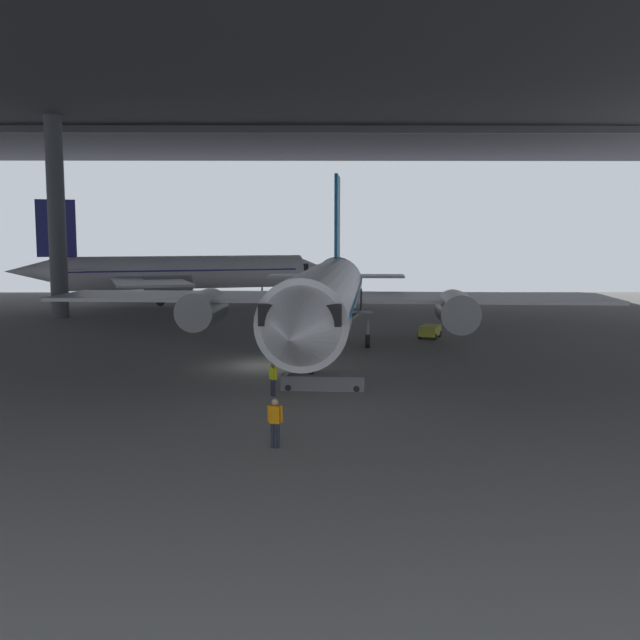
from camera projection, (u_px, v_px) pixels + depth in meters
ground_plane at (263, 366)px, 41.41m from camera, size 110.00×110.00×0.00m
hangar_structure at (273, 83)px, 52.99m from camera, size 121.00×99.00×19.02m
airplane_main at (326, 296)px, 45.53m from camera, size 37.73×38.99×12.09m
boarding_stairs at (325, 373)px, 35.13m from camera, size 4.43×1.82×4.79m
crew_worker_near_nose at (275, 420)px, 25.18m from camera, size 0.54×0.30×1.74m
crew_worker_by_stairs at (273, 377)px, 33.39m from camera, size 0.39×0.47×1.56m
airplane_distant at (176, 273)px, 79.47m from camera, size 34.36×34.02×11.07m
baggage_tug at (430, 331)px, 52.66m from camera, size 1.94×2.49×0.90m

